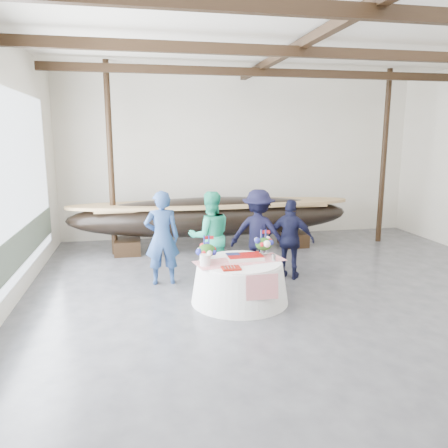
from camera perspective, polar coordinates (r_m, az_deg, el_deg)
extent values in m
cube|color=#3D3D42|center=(7.31, 13.29, -11.52)|extent=(10.00, 12.00, 0.01)
cube|color=silver|center=(12.46, 2.28, 8.79)|extent=(10.00, 0.02, 4.50)
cube|color=white|center=(6.96, 15.13, 25.07)|extent=(10.00, 12.00, 0.01)
cube|color=black|center=(6.04, 19.57, 24.58)|extent=(9.80, 0.12, 0.18)
cube|color=black|center=(8.26, 10.15, 21.25)|extent=(9.80, 0.12, 0.18)
cube|color=black|center=(10.61, 5.01, 19.13)|extent=(9.80, 0.12, 0.18)
cube|color=black|center=(6.94, 15.08, 24.11)|extent=(0.15, 11.76, 0.15)
cylinder|color=black|center=(10.62, -14.60, 7.99)|extent=(0.14, 0.14, 4.50)
cylinder|color=black|center=(12.37, 20.14, 8.09)|extent=(0.14, 0.14, 4.50)
cube|color=silver|center=(7.45, -27.25, 3.89)|extent=(0.02, 7.00, 3.20)
cube|color=#596654|center=(7.64, -26.43, -4.30)|extent=(0.02, 7.00, 0.60)
cube|color=black|center=(10.91, -12.46, -2.86)|extent=(0.62, 0.80, 0.35)
cube|color=black|center=(11.59, 9.00, -1.90)|extent=(0.62, 0.80, 0.35)
ellipsoid|color=black|center=(10.92, -1.42, 0.98)|extent=(7.07, 1.41, 0.97)
cube|color=#9E7A4C|center=(10.87, -1.42, 2.35)|extent=(5.66, 0.93, 0.05)
cone|color=white|center=(7.58, 2.06, -7.58)|extent=(1.67, 1.67, 0.69)
cylinder|color=white|center=(7.48, 2.08, -5.01)|extent=(1.42, 1.42, 0.04)
cube|color=red|center=(7.47, 2.08, -4.84)|extent=(1.62, 0.83, 0.01)
cube|color=white|center=(7.56, 2.72, -4.39)|extent=(0.60, 0.40, 0.07)
cylinder|color=white|center=(7.19, -2.48, -4.73)|extent=(0.18, 0.18, 0.19)
cylinder|color=white|center=(7.65, -2.49, -3.75)|extent=(0.18, 0.18, 0.19)
cube|color=maroon|center=(7.02, 0.93, -5.79)|extent=(0.30, 0.24, 0.03)
cone|color=silver|center=(7.49, 6.47, -4.41)|extent=(0.09, 0.09, 0.12)
imported|color=navy|center=(8.41, -8.10, -1.79)|extent=(0.66, 0.43, 1.82)
imported|color=#23B488|center=(8.56, -1.83, -1.61)|extent=(0.90, 0.72, 1.77)
imported|color=black|center=(8.87, 4.50, -1.18)|extent=(1.31, 1.05, 1.77)
imported|color=black|center=(8.77, 8.70, -2.00)|extent=(1.00, 0.84, 1.60)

